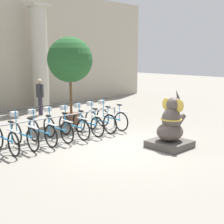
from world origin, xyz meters
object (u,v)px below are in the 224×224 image
at_px(bicycle_2, 23,134).
at_px(elephant_statue, 171,128).
at_px(bicycle_8, 111,118).
at_px(bicycle_1, 5,138).
at_px(bicycle_6, 87,122).
at_px(bicycle_7, 100,120).
at_px(bicycle_3, 41,131).
at_px(potted_tree, 70,62).
at_px(bicycle_5, 73,125).
at_px(bicycle_4, 57,128).
at_px(person_pedestrian, 40,93).

xyz_separation_m(bicycle_2, elephant_statue, (3.20, -2.92, 0.17)).
distance_m(bicycle_8, elephant_statue, 2.97).
bearing_deg(bicycle_1, bicycle_6, 0.00).
xyz_separation_m(bicycle_1, bicycle_7, (3.53, 0.02, 0.00)).
relative_size(bicycle_1, elephant_statue, 0.98).
height_order(bicycle_8, elephant_statue, elephant_statue).
relative_size(bicycle_3, potted_tree, 0.50).
bearing_deg(bicycle_5, bicycle_2, 178.85).
distance_m(bicycle_1, bicycle_4, 1.77).
xyz_separation_m(bicycle_8, person_pedestrian, (-0.50, 4.19, 0.57)).
distance_m(bicycle_2, bicycle_3, 0.59).
bearing_deg(bicycle_8, bicycle_6, -177.31).
xyz_separation_m(bicycle_6, potted_tree, (0.57, 1.70, 2.02)).
xyz_separation_m(bicycle_2, potted_tree, (2.92, 1.66, 2.02)).
xyz_separation_m(bicycle_3, elephant_statue, (2.61, -2.91, 0.17)).
height_order(bicycle_5, bicycle_8, same).
bearing_deg(bicycle_7, bicycle_6, -178.10).
relative_size(bicycle_3, bicycle_6, 1.00).
xyz_separation_m(bicycle_4, bicycle_5, (0.59, -0.05, 0.00)).
height_order(bicycle_6, person_pedestrian, person_pedestrian).
relative_size(bicycle_4, elephant_statue, 0.98).
bearing_deg(bicycle_2, person_pedestrian, 54.14).
distance_m(bicycle_4, potted_tree, 3.13).
bearing_deg(bicycle_6, bicycle_7, 1.90).
distance_m(bicycle_6, elephant_statue, 3.01).
xyz_separation_m(bicycle_2, bicycle_5, (1.77, -0.04, 0.00)).
bearing_deg(elephant_statue, bicycle_8, 83.47).
height_order(bicycle_7, person_pedestrian, person_pedestrian).
relative_size(bicycle_1, bicycle_4, 1.00).
distance_m(bicycle_4, bicycle_7, 1.77).
relative_size(bicycle_4, bicycle_5, 1.00).
bearing_deg(bicycle_1, bicycle_7, 0.32).
relative_size(bicycle_5, bicycle_8, 1.00).
bearing_deg(bicycle_6, potted_tree, 71.54).
distance_m(bicycle_1, bicycle_3, 1.18).
bearing_deg(bicycle_1, bicycle_4, 1.81).
distance_m(bicycle_5, person_pedestrian, 4.46).
height_order(bicycle_5, potted_tree, potted_tree).
bearing_deg(elephant_statue, bicycle_3, 131.81).
bearing_deg(bicycle_3, potted_tree, 35.60).
relative_size(bicycle_1, person_pedestrian, 1.03).
relative_size(bicycle_2, person_pedestrian, 1.03).
relative_size(bicycle_3, person_pedestrian, 1.03).
bearing_deg(bicycle_8, bicycle_7, -176.53).
height_order(bicycle_8, potted_tree, potted_tree).
height_order(bicycle_2, bicycle_8, same).
relative_size(bicycle_8, person_pedestrian, 1.03).
bearing_deg(bicycle_4, bicycle_7, -1.17).
relative_size(bicycle_1, bicycle_6, 1.00).
bearing_deg(bicycle_7, bicycle_5, -179.12).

